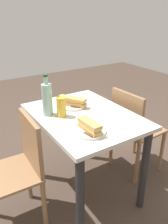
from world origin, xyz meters
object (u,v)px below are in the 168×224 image
object	(u,v)px
plate_near	(90,131)
beer_glass	(61,107)
baguette_sandwich_far	(72,101)
knife_near	(84,133)
baguette_sandwich_near	(90,126)
dining_table	(84,131)
chair_far	(20,166)
plate_far	(73,106)
chair_near	(133,127)
knife_far	(71,107)
water_bottle	(47,99)

from	to	relation	value
plate_near	beer_glass	size ratio (longest dim) A/B	1.42
baguette_sandwich_far	knife_near	bearing A→B (deg)	159.18
baguette_sandwich_near	dining_table	bearing A→B (deg)	-25.19
dining_table	baguette_sandwich_near	distance (m)	0.35
chair_far	knife_near	distance (m)	0.55
plate_far	baguette_sandwich_far	bearing A→B (deg)	0.00
plate_far	beer_glass	world-z (taller)	beer_glass
chair_far	chair_near	world-z (taller)	same
baguette_sandwich_near	knife_far	bearing A→B (deg)	-12.62
baguette_sandwich_near	baguette_sandwich_far	world-z (taller)	same
dining_table	knife_far	size ratio (longest dim) A/B	6.45
water_bottle	dining_table	bearing A→B (deg)	-122.10
chair_near	chair_far	bearing A→B (deg)	89.93
plate_near	baguette_sandwich_near	distance (m)	0.04
plate_far	beer_glass	distance (m)	0.22
dining_table	plate_far	distance (m)	0.24
plate_near	baguette_sandwich_near	bearing A→B (deg)	0.00
baguette_sandwich_near	baguette_sandwich_far	distance (m)	0.47
plate_far	baguette_sandwich_far	distance (m)	0.04
plate_far	knife_far	world-z (taller)	knife_far
dining_table	plate_near	world-z (taller)	plate_near
dining_table	knife_near	bearing A→B (deg)	147.96
baguette_sandwich_near	baguette_sandwich_far	bearing A→B (deg)	-15.79
knife_near	dining_table	bearing A→B (deg)	-32.04
knife_near	baguette_sandwich_far	size ratio (longest dim) A/B	0.74
dining_table	plate_far	world-z (taller)	plate_far
baguette_sandwich_far	knife_far	world-z (taller)	baguette_sandwich_far
chair_near	baguette_sandwich_near	world-z (taller)	chair_near
chair_near	plate_far	distance (m)	0.65
chair_far	baguette_sandwich_near	size ratio (longest dim) A/B	4.37
chair_far	plate_near	size ratio (longest dim) A/B	3.88
knife_far	beer_glass	size ratio (longest dim) A/B	0.94
baguette_sandwich_far	beer_glass	distance (m)	0.21
baguette_sandwich_near	chair_near	bearing A→B (deg)	-69.01
plate_far	knife_far	xyz separation A→B (m)	(-0.04, 0.03, 0.01)
chair_near	dining_table	bearing A→B (deg)	89.58
dining_table	knife_near	world-z (taller)	knife_near
chair_far	baguette_sandwich_far	bearing A→B (deg)	-71.10
water_bottle	beer_glass	xyz separation A→B (m)	(-0.09, -0.08, -0.05)
chair_near	knife_far	size ratio (longest dim) A/B	5.86
chair_near	plate_near	bearing A→B (deg)	110.99
chair_far	plate_near	world-z (taller)	chair_far
beer_glass	chair_near	bearing A→B (deg)	-95.36
chair_near	plate_near	xyz separation A→B (m)	(-0.26, 0.68, 0.28)
plate_near	baguette_sandwich_far	size ratio (longest dim) A/B	0.92
plate_near	knife_near	bearing A→B (deg)	104.20
knife_near	beer_glass	world-z (taller)	beer_glass
chair_far	knife_near	bearing A→B (deg)	-125.72
chair_far	beer_glass	distance (m)	0.53
plate_near	knife_near	world-z (taller)	knife_near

